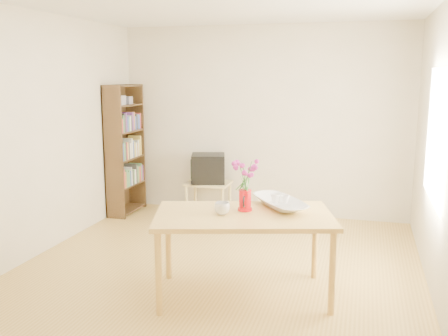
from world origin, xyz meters
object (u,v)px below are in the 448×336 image
(pitcher, at_px, (245,201))
(bowl, at_px, (280,183))
(mug, at_px, (222,208))
(television, at_px, (209,168))
(table, at_px, (244,222))

(pitcher, xyz_separation_m, bowl, (0.28, 0.19, 0.14))
(pitcher, relative_size, mug, 1.51)
(mug, distance_m, television, 2.65)
(table, height_order, mug, mug)
(bowl, height_order, television, bowl)
(table, distance_m, pitcher, 0.19)
(pitcher, xyz_separation_m, mug, (-0.16, -0.17, -0.03))
(table, xyz_separation_m, television, (-1.09, 2.42, -0.02))
(mug, relative_size, television, 0.25)
(television, bearing_deg, bowl, -73.86)
(pitcher, distance_m, television, 2.56)
(table, xyz_separation_m, bowl, (0.27, 0.29, 0.30))
(mug, relative_size, bowl, 0.29)
(pitcher, height_order, mug, pitcher)
(pitcher, xyz_separation_m, television, (-1.07, 2.31, -0.18))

